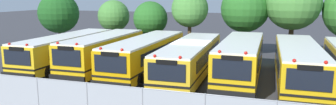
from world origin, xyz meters
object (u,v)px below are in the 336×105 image
(school_bus_1, at_px, (104,51))
(tree_4, at_px, (246,10))
(tree_0, at_px, (59,13))
(tree_1, at_px, (115,16))
(school_bus_2, at_px, (146,54))
(school_bus_3, at_px, (190,58))
(school_bus_5, at_px, (298,63))
(tree_2, at_px, (150,18))
(school_bus_4, at_px, (241,58))
(tree_5, at_px, (294,2))
(tree_3, at_px, (189,10))
(school_bus_0, at_px, (67,49))

(school_bus_1, bearing_deg, tree_4, -136.53)
(tree_0, height_order, tree_1, tree_0)
(school_bus_2, relative_size, school_bus_3, 0.93)
(school_bus_5, height_order, tree_2, tree_2)
(school_bus_4, relative_size, tree_5, 1.42)
(school_bus_3, bearing_deg, school_bus_5, 179.38)
(tree_3, relative_size, tree_5, 0.83)
(school_bus_4, height_order, tree_2, tree_2)
(school_bus_4, bearing_deg, school_bus_0, 0.51)
(tree_2, bearing_deg, school_bus_3, -53.09)
(school_bus_2, xyz_separation_m, tree_2, (-2.79, 7.95, 1.94))
(tree_1, bearing_deg, school_bus_1, -67.85)
(school_bus_2, bearing_deg, school_bus_0, 0.03)
(school_bus_2, relative_size, tree_2, 2.15)
(school_bus_0, relative_size, school_bus_1, 1.13)
(tree_1, bearing_deg, tree_2, -9.89)
(school_bus_1, distance_m, tree_1, 9.71)
(school_bus_5, bearing_deg, tree_0, -19.21)
(school_bus_0, distance_m, school_bus_4, 13.37)
(school_bus_3, xyz_separation_m, school_bus_5, (6.84, 0.09, 0.07))
(school_bus_0, height_order, tree_2, tree_2)
(school_bus_5, xyz_separation_m, tree_3, (-8.88, 7.30, 2.85))
(tree_3, bearing_deg, tree_4, 20.22)
(school_bus_1, distance_m, school_bus_3, 6.68)
(school_bus_5, height_order, tree_1, tree_1)
(school_bus_3, relative_size, tree_3, 1.92)
(school_bus_4, bearing_deg, school_bus_1, 1.89)
(school_bus_1, relative_size, tree_4, 1.45)
(tree_0, distance_m, tree_1, 6.02)
(school_bus_5, relative_size, tree_4, 1.72)
(tree_0, bearing_deg, school_bus_4, -20.91)
(tree_3, distance_m, tree_5, 9.16)
(school_bus_1, bearing_deg, school_bus_3, 179.25)
(school_bus_1, relative_size, school_bus_2, 0.88)
(school_bus_0, height_order, school_bus_2, school_bus_2)
(school_bus_3, distance_m, tree_4, 10.10)
(school_bus_2, relative_size, school_bus_5, 0.96)
(tree_2, height_order, tree_5, tree_5)
(tree_4, xyz_separation_m, tree_5, (4.03, -0.12, 0.71))
(school_bus_1, xyz_separation_m, school_bus_4, (10.02, 0.30, 0.02))
(school_bus_3, xyz_separation_m, tree_4, (2.90, 9.22, 2.93))
(tree_3, bearing_deg, school_bus_1, -122.25)
(school_bus_3, height_order, tree_4, tree_4)
(tree_2, relative_size, tree_5, 0.69)
(school_bus_0, height_order, tree_0, tree_0)
(school_bus_1, xyz_separation_m, school_bus_5, (13.51, 0.04, -0.03))
(tree_2, bearing_deg, tree_5, 4.16)
(tree_0, bearing_deg, tree_5, 3.18)
(tree_1, distance_m, tree_3, 8.39)
(tree_4, height_order, tree_5, tree_5)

